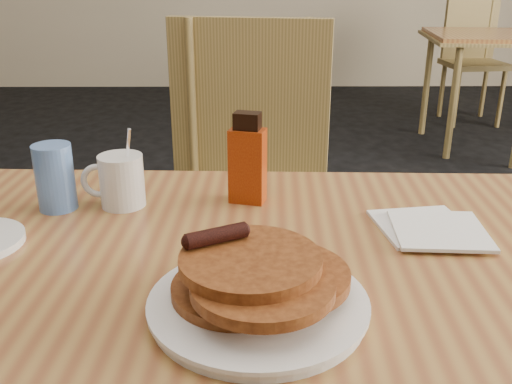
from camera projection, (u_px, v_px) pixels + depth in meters
main_table at (235, 281)px, 0.87m from camera, size 1.21×0.85×0.75m
chair_main_far at (249, 172)px, 1.61m from camera, size 0.54×0.54×1.03m
chair_neighbor_far at (472, 49)px, 4.41m from camera, size 0.46×0.46×0.93m
pancake_plate at (258, 290)px, 0.71m from camera, size 0.28×0.28×0.10m
coffee_mug at (120, 180)px, 1.02m from camera, size 0.11×0.08×0.15m
syrup_bottle at (248, 161)px, 1.03m from camera, size 0.07×0.06×0.17m
napkin_stack at (431, 228)px, 0.94m from camera, size 0.18×0.19×0.01m
blue_tumbler at (55, 177)px, 1.01m from camera, size 0.07×0.07×0.12m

